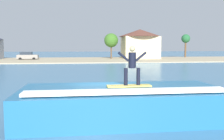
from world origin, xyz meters
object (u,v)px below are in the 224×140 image
object	(u,v)px
car_near_shore	(27,56)
tree_tall_bare	(111,40)
car_far_shore	(136,55)
tree_short_bushy	(186,39)
surfer	(132,63)
house_gabled_white	(140,42)
wave_crest	(123,103)
surfboard	(129,86)

from	to	relation	value
car_near_shore	tree_tall_bare	distance (m)	19.53
car_far_shore	tree_tall_bare	xyz separation A→B (m)	(-5.94, 0.87, 3.55)
car_near_shore	tree_short_bushy	xyz separation A→B (m)	(40.00, 6.24, 4.01)
car_near_shore	car_far_shore	bearing A→B (deg)	0.55
surfer	tree_tall_bare	bearing A→B (deg)	84.13
tree_tall_bare	surfer	bearing A→B (deg)	-95.87
house_gabled_white	wave_crest	bearing A→B (deg)	-104.30
car_near_shore	car_far_shore	size ratio (longest dim) A/B	1.14
wave_crest	tree_short_bushy	bearing A→B (deg)	63.95
car_far_shore	tree_tall_bare	distance (m)	6.98
car_far_shore	car_near_shore	bearing A→B (deg)	-179.45
surfboard	surfer	distance (m)	0.96
car_near_shore	tree_tall_bare	xyz separation A→B (m)	(19.18, 1.11, 3.55)
tree_short_bushy	surfer	bearing A→B (deg)	-115.58
car_near_shore	tree_short_bushy	size ratio (longest dim) A/B	0.72
wave_crest	house_gabled_white	world-z (taller)	house_gabled_white
surfer	car_near_shore	size ratio (longest dim) A/B	0.36
tree_tall_bare	car_far_shore	bearing A→B (deg)	-8.31
car_near_shore	house_gabled_white	xyz separation A→B (m)	(26.38, 1.94, 3.10)
surfboard	car_far_shore	bearing A→B (deg)	76.98
car_far_shore	wave_crest	bearing A→B (deg)	-103.35
surfboard	car_far_shore	size ratio (longest dim) A/B	0.47
surfer	tree_short_bushy	xyz separation A→B (m)	(25.84, 53.97, 2.47)
surfer	tree_tall_bare	size ratio (longest dim) A/B	0.27
tree_tall_bare	tree_short_bushy	size ratio (longest dim) A/B	0.98
surfboard	tree_short_bushy	world-z (taller)	tree_short_bushy
wave_crest	surfer	bearing A→B (deg)	-56.02
surfer	car_near_shore	world-z (taller)	surfer
tree_tall_bare	surfboard	bearing A→B (deg)	-96.02
car_near_shore	tree_short_bushy	bearing A→B (deg)	8.87
wave_crest	car_far_shore	world-z (taller)	car_far_shore
wave_crest	car_near_shore	xyz separation A→B (m)	(-13.84, 47.26, 0.24)
surfer	house_gabled_white	world-z (taller)	house_gabled_white
wave_crest	tree_tall_bare	world-z (taller)	tree_tall_bare
tree_short_bushy	car_far_shore	bearing A→B (deg)	-158.03
wave_crest	surfboard	distance (m)	0.98
surfboard	tree_short_bushy	xyz separation A→B (m)	(25.97, 54.00, 3.42)
car_near_shore	tree_short_bushy	world-z (taller)	tree_short_bushy
surfboard	car_near_shore	size ratio (longest dim) A/B	0.41
tree_tall_bare	house_gabled_white	bearing A→B (deg)	6.58
wave_crest	surfboard	world-z (taller)	surfboard
car_near_shore	car_far_shore	xyz separation A→B (m)	(25.12, 0.24, -0.01)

